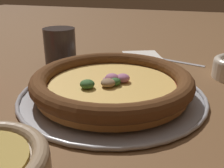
{
  "coord_description": "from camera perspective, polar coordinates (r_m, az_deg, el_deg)",
  "views": [
    {
      "loc": [
        0.43,
        0.15,
        0.21
      ],
      "look_at": [
        0.0,
        0.0,
        0.03
      ],
      "focal_mm": 42.0,
      "sensor_mm": 36.0,
      "label": 1
    }
  ],
  "objects": [
    {
      "name": "drinking_cup",
      "position": [
        0.7,
        -11.26,
        8.05
      ],
      "size": [
        0.08,
        0.08,
        0.09
      ],
      "color": "#383333",
      "rests_on": "ground_plane"
    },
    {
      "name": "napkin",
      "position": [
        0.76,
        6.61,
        6.13
      ],
      "size": [
        0.15,
        0.14,
        0.01
      ],
      "rotation": [
        0.0,
        0.0,
        0.43
      ],
      "color": "white",
      "rests_on": "ground_plane"
    },
    {
      "name": "pizza",
      "position": [
        0.49,
        -0.01,
        0.3
      ],
      "size": [
        0.3,
        0.3,
        0.04
      ],
      "color": "#A86B33",
      "rests_on": "pizza_tray"
    },
    {
      "name": "pizza_tray",
      "position": [
        0.5,
        0.0,
        -2.34
      ],
      "size": [
        0.35,
        0.35,
        0.01
      ],
      "color": "#9E9EA3",
      "rests_on": "ground_plane"
    },
    {
      "name": "ground_plane",
      "position": [
        0.5,
        0.0,
        -2.77
      ],
      "size": [
        3.0,
        3.0,
        0.0
      ],
      "primitive_type": "plane",
      "color": "brown"
    },
    {
      "name": "fork",
      "position": [
        0.74,
        12.65,
        5.05
      ],
      "size": [
        0.06,
        0.16,
        0.0
      ],
      "rotation": [
        0.0,
        0.0,
        10.72
      ],
      "color": "#B7B7BC",
      "rests_on": "ground_plane"
    }
  ]
}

